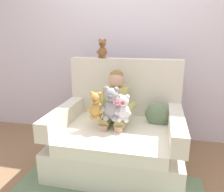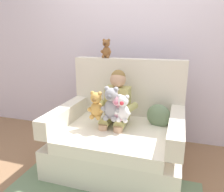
# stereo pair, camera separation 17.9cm
# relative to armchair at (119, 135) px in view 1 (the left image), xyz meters

# --- Properties ---
(ground_plane) EXTENTS (8.00, 8.00, 0.00)m
(ground_plane) POSITION_rel_armchair_xyz_m (0.00, -0.06, -0.32)
(ground_plane) COLOR #936D4C
(back_wall) EXTENTS (6.00, 0.10, 2.60)m
(back_wall) POSITION_rel_armchair_xyz_m (0.00, 0.77, 0.98)
(back_wall) COLOR silver
(back_wall) RESTS_ON ground
(armchair) EXTENTS (1.31, 1.03, 1.11)m
(armchair) POSITION_rel_armchair_xyz_m (0.00, 0.00, 0.00)
(armchair) COLOR silver
(armchair) RESTS_ON ground
(seated_child) EXTENTS (0.45, 0.39, 0.82)m
(seated_child) POSITION_rel_armchair_xyz_m (-0.05, 0.03, 0.32)
(seated_child) COLOR tan
(seated_child) RESTS_ON armchair
(plush_pink) EXTENTS (0.16, 0.13, 0.27)m
(plush_pink) POSITION_rel_armchair_xyz_m (0.01, -0.13, 0.35)
(plush_pink) COLOR #EAA8BC
(plush_pink) RESTS_ON armchair
(plush_grey) EXTENTS (0.20, 0.17, 0.34)m
(plush_grey) POSITION_rel_armchair_xyz_m (-0.05, -0.13, 0.38)
(plush_grey) COLOR #9E9EA3
(plush_grey) RESTS_ON armchair
(plush_honey) EXTENTS (0.17, 0.14, 0.29)m
(plush_honey) POSITION_rel_armchair_xyz_m (-0.21, -0.14, 0.36)
(plush_honey) COLOR gold
(plush_honey) RESTS_ON armchair
(plush_white) EXTENTS (0.16, 0.13, 0.27)m
(plush_white) POSITION_rel_armchair_xyz_m (0.07, -0.14, 0.35)
(plush_white) COLOR white
(plush_white) RESTS_ON armchair
(plush_brown_on_backrest) EXTENTS (0.13, 0.11, 0.22)m
(plush_brown_on_backrest) POSITION_rel_armchair_xyz_m (-0.27, 0.38, 0.89)
(plush_brown_on_backrest) COLOR brown
(plush_brown_on_backrest) RESTS_ON armchair
(throw_pillow) EXTENTS (0.28, 0.16, 0.26)m
(throw_pillow) POSITION_rel_armchair_xyz_m (0.39, 0.13, 0.21)
(throw_pillow) COLOR slate
(throw_pillow) RESTS_ON armchair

